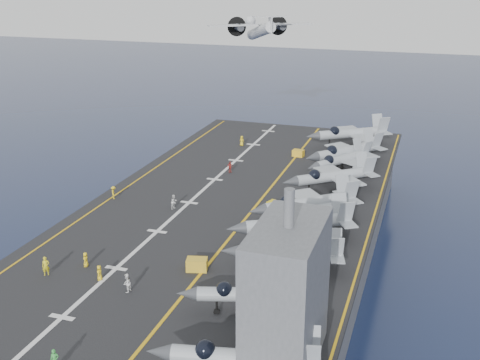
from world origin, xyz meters
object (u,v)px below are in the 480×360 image
(fighter_jet_0, at_px, (244,357))
(tow_cart_a, at_px, (197,264))
(island_superstructure, at_px, (287,280))
(transport_plane, at_px, (261,31))

(fighter_jet_0, relative_size, tow_cart_a, 6.06)
(fighter_jet_0, height_order, tow_cart_a, fighter_jet_0)
(fighter_jet_0, bearing_deg, tow_cart_a, 123.11)
(island_superstructure, distance_m, fighter_jet_0, 6.65)
(fighter_jet_0, distance_m, tow_cart_a, 19.01)
(island_superstructure, relative_size, transport_plane, 0.55)
(tow_cart_a, height_order, transport_plane, transport_plane)
(island_superstructure, relative_size, tow_cart_a, 6.07)
(fighter_jet_0, bearing_deg, island_superstructure, 56.16)
(tow_cart_a, relative_size, transport_plane, 0.09)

